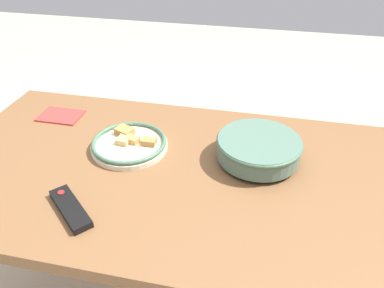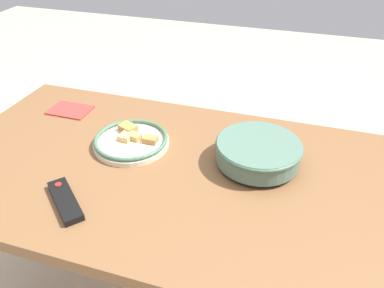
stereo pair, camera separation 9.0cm
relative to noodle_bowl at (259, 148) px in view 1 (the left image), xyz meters
The scene contains 5 objects.
dining_table 0.31m from the noodle_bowl, 21.63° to the left, with size 1.48×0.81×0.77m.
noodle_bowl is the anchor object (origin of this frame).
food_plate 0.43m from the noodle_bowl, ahead, with size 0.26×0.26×0.04m.
tv_remote 0.59m from the noodle_bowl, 35.52° to the left, with size 0.17×0.16×0.02m.
folded_napkin 0.77m from the noodle_bowl, ahead, with size 0.16×0.11×0.01m.
Camera 1 is at (-0.26, 0.88, 1.49)m, focal length 35.00 mm.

